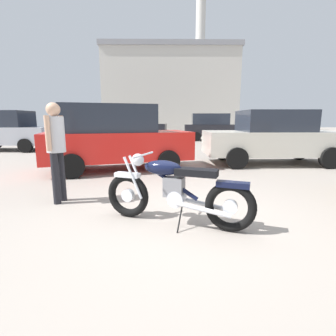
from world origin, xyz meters
The scene contains 10 objects.
ground_plane centered at (0.00, 0.00, 0.00)m, with size 80.00×80.00×0.00m, color gray.
vintage_motorcycle centered at (-0.19, -0.23, 0.45)m, with size 1.92×1.01×0.94m.
bystander centered at (-2.01, 0.87, 1.02)m, with size 0.30×0.45×1.66m.
silver_sedan_mid centered at (-1.33, 3.68, 0.92)m, with size 4.13×2.35×1.78m.
dark_sedan_left centered at (-2.35, 11.14, 0.94)m, with size 4.87×2.37×1.74m.
pale_sedan_back centered at (3.49, 4.16, 0.84)m, with size 4.33×2.19×1.67m.
white_estate_far centered at (-6.73, 8.83, 0.92)m, with size 4.06×2.17×1.78m.
blue_hatchback_right centered at (4.15, 13.47, 0.92)m, with size 4.10×2.24×1.78m.
red_hatchback_near centered at (-1.14, 16.81, 0.94)m, with size 4.94×2.58×1.74m.
industrial_building centered at (2.93, 28.10, 4.66)m, with size 15.35×11.84×20.42m.
Camera 1 is at (-0.61, -3.46, 1.39)m, focal length 27.11 mm.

